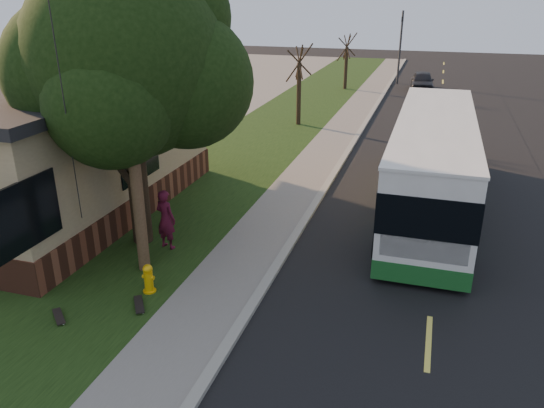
{
  "coord_description": "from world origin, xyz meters",
  "views": [
    {
      "loc": [
        3.57,
        -9.84,
        6.91
      ],
      "look_at": [
        -0.38,
        2.96,
        1.5
      ],
      "focal_mm": 35.0,
      "sensor_mm": 36.0,
      "label": 1
    }
  ],
  "objects_px": {
    "bare_tree_far": "(346,62)",
    "skateboard_spare": "(59,316)",
    "fire_hydrant": "(148,278)",
    "transit_bus": "(432,161)",
    "utility_pole": "(127,96)",
    "bare_tree_near": "(299,86)",
    "skateboard_main": "(139,304)",
    "distant_car": "(422,81)",
    "traffic_signal": "(400,42)",
    "skateboarder": "(166,219)",
    "dumpster": "(29,209)",
    "leafy_tree": "(130,62)"
  },
  "relations": [
    {
      "from": "utility_pole",
      "to": "skateboard_spare",
      "type": "distance_m",
      "value": 5.26
    },
    {
      "from": "bare_tree_near",
      "to": "skateboard_spare",
      "type": "relative_size",
      "value": 6.66
    },
    {
      "from": "bare_tree_far",
      "to": "skateboard_main",
      "type": "bearing_deg",
      "value": -89.07
    },
    {
      "from": "utility_pole",
      "to": "transit_bus",
      "type": "xyz_separation_m",
      "value": [
        7.0,
        6.77,
        -2.98
      ]
    },
    {
      "from": "utility_pole",
      "to": "transit_bus",
      "type": "height_order",
      "value": "utility_pole"
    },
    {
      "from": "transit_bus",
      "to": "distant_car",
      "type": "distance_m",
      "value": 23.72
    },
    {
      "from": "bare_tree_far",
      "to": "distant_car",
      "type": "relative_size",
      "value": 1.01
    },
    {
      "from": "skateboard_main",
      "to": "skateboard_spare",
      "type": "bearing_deg",
      "value": -146.98
    },
    {
      "from": "distant_car",
      "to": "skateboarder",
      "type": "bearing_deg",
      "value": -104.73
    },
    {
      "from": "bare_tree_far",
      "to": "skateboarder",
      "type": "xyz_separation_m",
      "value": [
        -0.3,
        -27.69,
        -1.06
      ]
    },
    {
      "from": "skateboard_main",
      "to": "dumpster",
      "type": "bearing_deg",
      "value": 151.83
    },
    {
      "from": "traffic_signal",
      "to": "skateboarder",
      "type": "xyz_separation_m",
      "value": [
        -3.8,
        -31.69,
        -2.22
      ]
    },
    {
      "from": "fire_hydrant",
      "to": "skateboard_main",
      "type": "relative_size",
      "value": 0.99
    },
    {
      "from": "utility_pole",
      "to": "traffic_signal",
      "type": "height_order",
      "value": "utility_pole"
    },
    {
      "from": "skateboard_main",
      "to": "distant_car",
      "type": "bearing_deg",
      "value": 81.15
    },
    {
      "from": "fire_hydrant",
      "to": "skateboard_main",
      "type": "distance_m",
      "value": 0.74
    },
    {
      "from": "traffic_signal",
      "to": "fire_hydrant",
      "type": "bearing_deg",
      "value": -95.21
    },
    {
      "from": "utility_pole",
      "to": "dumpster",
      "type": "distance_m",
      "value": 6.22
    },
    {
      "from": "leafy_tree",
      "to": "bare_tree_near",
      "type": "bearing_deg",
      "value": 87.5
    },
    {
      "from": "traffic_signal",
      "to": "skateboard_spare",
      "type": "relative_size",
      "value": 8.51
    },
    {
      "from": "transit_bus",
      "to": "distant_car",
      "type": "relative_size",
      "value": 2.87
    },
    {
      "from": "leafy_tree",
      "to": "dumpster",
      "type": "relative_size",
      "value": 4.31
    },
    {
      "from": "fire_hydrant",
      "to": "dumpster",
      "type": "relative_size",
      "value": 0.41
    },
    {
      "from": "fire_hydrant",
      "to": "traffic_signal",
      "type": "relative_size",
      "value": 0.13
    },
    {
      "from": "leafy_tree",
      "to": "skateboard_spare",
      "type": "xyz_separation_m",
      "value": [
        0.2,
        -4.28,
        -5.05
      ]
    },
    {
      "from": "traffic_signal",
      "to": "skateboarder",
      "type": "height_order",
      "value": "traffic_signal"
    },
    {
      "from": "skateboard_spare",
      "to": "dumpster",
      "type": "height_order",
      "value": "dumpster"
    },
    {
      "from": "traffic_signal",
      "to": "dumpster",
      "type": "distance_m",
      "value": 32.95
    },
    {
      "from": "fire_hydrant",
      "to": "distant_car",
      "type": "distance_m",
      "value": 31.84
    },
    {
      "from": "transit_bus",
      "to": "dumpster",
      "type": "xyz_separation_m",
      "value": [
        -11.65,
        -5.51,
        -0.96
      ]
    },
    {
      "from": "fire_hydrant",
      "to": "bare_tree_near",
      "type": "height_order",
      "value": "bare_tree_near"
    },
    {
      "from": "bare_tree_near",
      "to": "skateboarder",
      "type": "distance_m",
      "value": 15.74
    },
    {
      "from": "utility_pole",
      "to": "distant_car",
      "type": "xyz_separation_m",
      "value": [
        5.8,
        30.44,
        -3.95
      ]
    },
    {
      "from": "leafy_tree",
      "to": "distant_car",
      "type": "bearing_deg",
      "value": 76.96
    },
    {
      "from": "leafy_tree",
      "to": "skateboard_spare",
      "type": "bearing_deg",
      "value": -87.36
    },
    {
      "from": "bare_tree_near",
      "to": "fire_hydrant",
      "type": "bearing_deg",
      "value": -87.14
    },
    {
      "from": "fire_hydrant",
      "to": "transit_bus",
      "type": "distance_m",
      "value": 10.07
    },
    {
      "from": "utility_pole",
      "to": "bare_tree_near",
      "type": "bearing_deg",
      "value": 90.66
    },
    {
      "from": "bare_tree_near",
      "to": "traffic_signal",
      "type": "relative_size",
      "value": 0.78
    },
    {
      "from": "bare_tree_far",
      "to": "dumpster",
      "type": "bearing_deg",
      "value": -100.13
    },
    {
      "from": "skateboard_main",
      "to": "dumpster",
      "type": "relative_size",
      "value": 0.42
    },
    {
      "from": "utility_pole",
      "to": "bare_tree_far",
      "type": "distance_m",
      "value": 29.13
    },
    {
      "from": "bare_tree_far",
      "to": "skateboard_spare",
      "type": "bearing_deg",
      "value": -91.76
    },
    {
      "from": "bare_tree_near",
      "to": "bare_tree_far",
      "type": "relative_size",
      "value": 1.07
    },
    {
      "from": "bare_tree_far",
      "to": "transit_bus",
      "type": "height_order",
      "value": "bare_tree_far"
    },
    {
      "from": "utility_pole",
      "to": "bare_tree_near",
      "type": "distance_m",
      "value": 17.19
    },
    {
      "from": "traffic_signal",
      "to": "transit_bus",
      "type": "height_order",
      "value": "traffic_signal"
    },
    {
      "from": "utility_pole",
      "to": "dumpster",
      "type": "bearing_deg",
      "value": 164.84
    },
    {
      "from": "skateboard_main",
      "to": "traffic_signal",
      "type": "bearing_deg",
      "value": 85.05
    },
    {
      "from": "leafy_tree",
      "to": "bare_tree_far",
      "type": "distance_m",
      "value": 27.56
    }
  ]
}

